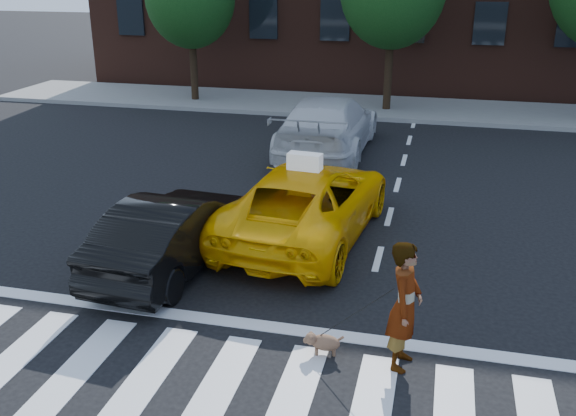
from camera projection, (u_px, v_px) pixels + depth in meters
The scene contains 10 objects.
ground at pixel (218, 388), 8.38m from camera, with size 120.00×120.00×0.00m, color black.
crosswalk at pixel (218, 387), 8.38m from camera, with size 13.00×2.40×0.01m, color silver.
stop_line at pixel (253, 325), 9.83m from camera, with size 12.00×0.30×0.01m, color silver.
sidewalk_far at pixel (374, 107), 24.21m from camera, with size 30.00×4.00×0.15m, color slate.
taxi at pixel (307, 202), 12.78m from camera, with size 2.43×5.28×1.47m, color #FFB305.
black_sedan at pixel (172, 232), 11.49m from camera, with size 1.43×4.11×1.36m, color black.
white_suv at pixel (328, 125), 18.35m from camera, with size 2.34×5.75×1.67m, color silver.
woman at pixel (405, 306), 8.54m from camera, with size 0.67×0.44×1.84m, color #999999.
dog at pixel (322, 342), 9.04m from camera, with size 0.58×0.31×0.33m.
taxi_sign at pixel (305, 162), 12.28m from camera, with size 0.65×0.28×0.32m, color white.
Camera 1 is at (2.55, -6.56, 5.20)m, focal length 40.00 mm.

